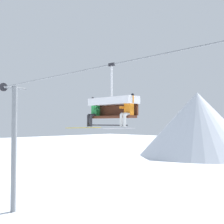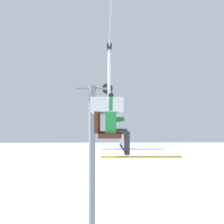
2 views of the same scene
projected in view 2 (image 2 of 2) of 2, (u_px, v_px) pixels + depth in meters
name	position (u px, v px, depth m)	size (l,w,h in m)	color
lift_tower_far	(92.00, 163.00, 14.58)	(0.36, 1.88, 8.68)	slate
lift_cable	(110.00, 31.00, 5.75)	(20.09, 0.05, 0.05)	slate
chairlift_chair	(106.00, 113.00, 6.85)	(2.34, 0.74, 2.56)	#512819
skier_green	(116.00, 125.00, 5.88)	(0.48, 1.70, 1.34)	#23843D
skier_orange	(114.00, 125.00, 7.80)	(0.48, 1.70, 1.34)	orange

